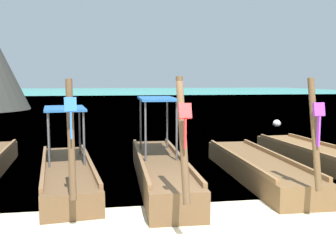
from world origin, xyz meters
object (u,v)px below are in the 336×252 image
(longtail_boat_blue_ribbon, at_px, (67,172))
(longtail_boat_red_ribbon, at_px, (161,169))
(longtail_boat_pink_ribbon, at_px, (322,157))
(mooring_buoy_near, at_px, (277,124))
(longtail_boat_violet_ribbon, at_px, (257,168))

(longtail_boat_blue_ribbon, xyz_separation_m, longtail_boat_red_ribbon, (2.23, -0.17, 0.04))
(longtail_boat_red_ribbon, relative_size, longtail_boat_pink_ribbon, 0.96)
(longtail_boat_blue_ribbon, height_order, longtail_boat_red_ribbon, longtail_boat_red_ribbon)
(longtail_boat_red_ribbon, height_order, mooring_buoy_near, longtail_boat_red_ribbon)
(longtail_boat_blue_ribbon, relative_size, longtail_boat_violet_ribbon, 0.94)
(longtail_boat_violet_ribbon, bearing_deg, longtail_boat_red_ribbon, -178.12)
(longtail_boat_pink_ribbon, distance_m, mooring_buoy_near, 9.58)
(longtail_boat_blue_ribbon, relative_size, longtail_boat_pink_ribbon, 0.81)
(longtail_boat_violet_ribbon, xyz_separation_m, mooring_buoy_near, (5.30, 10.18, -0.07))
(longtail_boat_pink_ribbon, xyz_separation_m, mooring_buoy_near, (2.86, 9.14, -0.05))
(longtail_boat_red_ribbon, height_order, longtail_boat_violet_ribbon, longtail_boat_red_ribbon)
(longtail_boat_blue_ribbon, bearing_deg, longtail_boat_violet_ribbon, -1.00)
(longtail_boat_red_ribbon, bearing_deg, longtail_boat_violet_ribbon, 1.88)
(longtail_boat_violet_ribbon, bearing_deg, mooring_buoy_near, 62.49)
(longtail_boat_red_ribbon, bearing_deg, mooring_buoy_near, 52.67)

